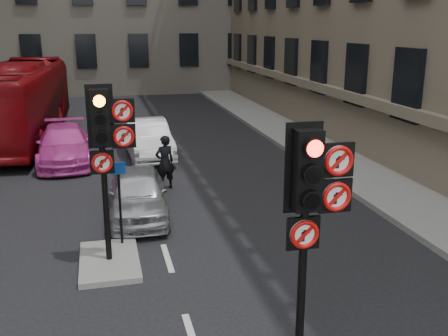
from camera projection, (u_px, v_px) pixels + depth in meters
name	position (u px, v px, depth m)	size (l,w,h in m)	color
pavement_right	(337.00, 156.00, 19.27)	(3.00, 50.00, 0.16)	gray
centre_island	(110.00, 261.00, 10.83)	(1.20, 2.00, 0.12)	gray
signal_near	(312.00, 196.00, 7.01)	(0.91, 0.40, 3.58)	black
signal_far	(106.00, 136.00, 10.13)	(0.91, 0.40, 3.58)	black
car_silver	(138.00, 193.00, 13.35)	(1.46, 3.63, 1.24)	#9B9FA2
car_white	(147.00, 139.00, 19.32)	(1.45, 4.15, 1.37)	silver
car_pink	(64.00, 145.00, 18.49)	(1.81, 4.46, 1.29)	#D83FA6
bus_red	(18.00, 101.00, 21.95)	(2.74, 11.70, 3.26)	maroon
motorcycle	(124.00, 194.00, 13.77)	(0.44, 1.55, 0.93)	black
motorcyclist	(165.00, 162.00, 15.53)	(0.60, 0.39, 1.64)	black
info_sign	(119.00, 192.00, 11.25)	(0.32, 0.12, 1.85)	black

